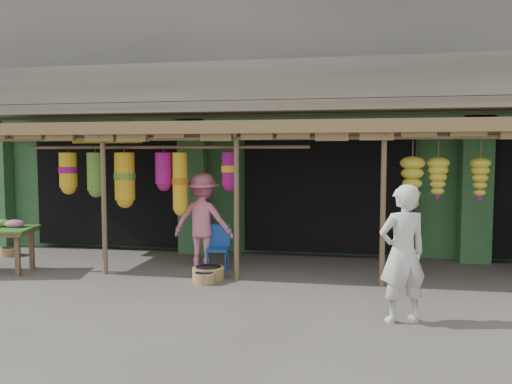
# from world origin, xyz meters

# --- Properties ---
(ground) EXTENTS (80.00, 80.00, 0.00)m
(ground) POSITION_xyz_m (0.00, 0.00, 0.00)
(ground) COLOR #514C47
(ground) RESTS_ON ground
(building) EXTENTS (16.40, 6.80, 7.00)m
(building) POSITION_xyz_m (-0.00, 4.87, 3.37)
(building) COLOR gray
(building) RESTS_ON ground
(awning) EXTENTS (14.00, 2.70, 2.79)m
(awning) POSITION_xyz_m (-0.17, 0.80, 2.57)
(awning) COLOR brown
(awning) RESTS_ON ground
(blue_chair) EXTENTS (0.44, 0.45, 0.86)m
(blue_chair) POSITION_xyz_m (-2.01, 0.49, 0.48)
(blue_chair) COLOR #164492
(blue_chair) RESTS_ON ground
(basket_left) EXTENTS (0.51, 0.51, 0.18)m
(basket_left) POSITION_xyz_m (-6.86, 1.00, 0.09)
(basket_left) COLOR olive
(basket_left) RESTS_ON ground
(basket_mid) EXTENTS (0.75, 0.75, 0.22)m
(basket_mid) POSITION_xyz_m (-2.00, -0.26, 0.11)
(basket_mid) COLOR #9C6F46
(basket_mid) RESTS_ON ground
(basket_right) EXTENTS (0.47, 0.47, 0.18)m
(basket_right) POSITION_xyz_m (-2.00, -0.53, 0.09)
(basket_right) COLOR olive
(basket_right) RESTS_ON ground
(person_front) EXTENTS (0.78, 0.67, 1.82)m
(person_front) POSITION_xyz_m (1.13, -2.00, 0.91)
(person_front) COLOR silver
(person_front) RESTS_ON ground
(person_shopper) EXTENTS (1.24, 0.77, 1.86)m
(person_shopper) POSITION_xyz_m (-2.35, 0.62, 0.93)
(person_shopper) COLOR pink
(person_shopper) RESTS_ON ground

